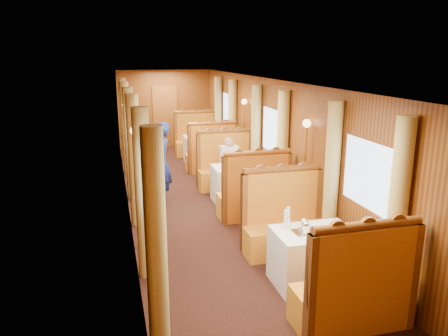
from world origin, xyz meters
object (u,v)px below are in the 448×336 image
object	(u,v)px
banquette_near_fwd	(354,293)
banquette_mid_aft	(226,169)
teapot_left	(306,230)
steward	(161,164)
banquette_far_fwd	(212,155)
teapot_back	(304,226)
table_mid	(238,184)
tea_tray	(306,232)
rose_vase_far	(204,130)
passenger	(229,159)
teapot_right	(320,232)
banquette_mid_fwd	(254,197)
fruit_plate	(343,231)
rose_vase_mid	(241,158)
table_far	(203,149)
banquette_far_aft	(197,141)
banquette_near_aft	(284,226)
table_near	(313,257)

from	to	relation	value
banquette_near_fwd	banquette_mid_aft	bearing A→B (deg)	90.00
teapot_left	steward	size ratio (longest dim) A/B	0.10
banquette_far_fwd	teapot_back	size ratio (longest dim) A/B	8.38
table_mid	tea_tray	distance (m)	3.54
teapot_left	banquette_far_fwd	bearing A→B (deg)	82.30
rose_vase_far	passenger	size ratio (longest dim) A/B	0.47
teapot_left	teapot_right	world-z (taller)	teapot_left
banquette_near_fwd	banquette_mid_fwd	distance (m)	3.50
banquette_near_fwd	table_mid	size ratio (longest dim) A/B	1.28
banquette_mid_fwd	fruit_plate	xyz separation A→B (m)	(0.33, -2.63, 0.35)
fruit_plate	rose_vase_mid	size ratio (longest dim) A/B	0.60
banquette_mid_fwd	teapot_back	size ratio (longest dim) A/B	8.38
banquette_near_fwd	fruit_plate	bearing A→B (deg)	69.37
fruit_plate	steward	xyz separation A→B (m)	(-1.88, 3.92, 0.07)
table_far	tea_tray	bearing A→B (deg)	-91.06
steward	tea_tray	bearing A→B (deg)	23.72
table_mid	teapot_right	bearing A→B (deg)	-89.99
banquette_far_fwd	tea_tray	xyz separation A→B (m)	(-0.13, -6.00, 0.33)
banquette_near_fwd	rose_vase_mid	xyz separation A→B (m)	(0.04, 4.48, 0.50)
teapot_right	steward	size ratio (longest dim) A/B	0.08
banquette_far_aft	teapot_right	size ratio (longest dim) A/B	9.74
banquette_near_fwd	banquette_mid_aft	distance (m)	5.53
banquette_mid_fwd	fruit_plate	size ratio (longest dim) A/B	6.23
banquette_far_aft	passenger	world-z (taller)	banquette_far_aft
banquette_near_aft	banquette_mid_aft	world-z (taller)	same
banquette_near_fwd	tea_tray	xyz separation A→B (m)	(-0.13, 1.00, 0.33)
teapot_right	fruit_plate	bearing A→B (deg)	8.00
banquette_far_fwd	tea_tray	distance (m)	6.01
banquette_far_aft	table_mid	bearing A→B (deg)	-90.00
table_far	teapot_right	xyz separation A→B (m)	(0.00, -7.15, 0.43)
banquette_mid_aft	banquette_near_aft	bearing A→B (deg)	-90.00
steward	passenger	xyz separation A→B (m)	(1.56, 0.46, -0.10)
table_far	tea_tray	size ratio (longest dim) A/B	3.09
banquette_far_fwd	rose_vase_far	world-z (taller)	banquette_far_fwd
table_near	tea_tray	xyz separation A→B (m)	(-0.13, -0.01, 0.38)
banquette_mid_fwd	table_far	xyz separation A→B (m)	(0.00, 4.51, -0.05)
banquette_mid_fwd	banquette_far_aft	xyz separation A→B (m)	(0.00, 5.53, 0.00)
banquette_far_fwd	fruit_plate	distance (m)	6.14
teapot_right	passenger	xyz separation A→B (m)	(-0.00, 4.39, -0.06)
table_far	steward	size ratio (longest dim) A/B	0.63
tea_tray	steward	world-z (taller)	steward
table_near	banquette_near_fwd	world-z (taller)	banquette_near_fwd
banquette_mid_fwd	steward	xyz separation A→B (m)	(-1.56, 1.29, 0.42)
fruit_plate	rose_vase_far	size ratio (longest dim) A/B	0.60
rose_vase_far	steward	world-z (taller)	steward
teapot_right	teapot_back	world-z (taller)	teapot_back
banquette_far_fwd	teapot_back	world-z (taller)	banquette_far_fwd
banquette_mid_fwd	tea_tray	distance (m)	2.52
banquette_near_fwd	teapot_back	xyz separation A→B (m)	(-0.14, 1.05, 0.39)
banquette_mid_fwd	teapot_right	bearing A→B (deg)	-89.99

